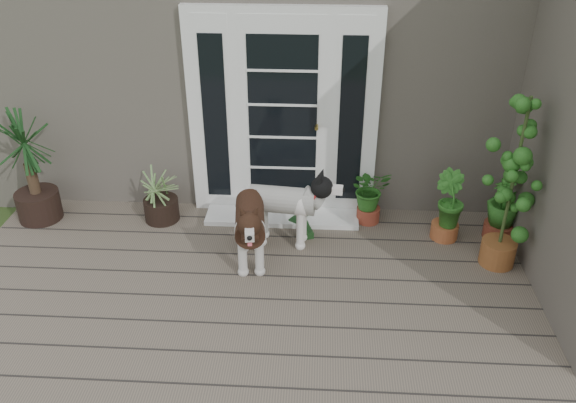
{
  "coord_description": "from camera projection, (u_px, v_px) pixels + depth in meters",
  "views": [
    {
      "loc": [
        0.17,
        -2.9,
        3.38
      ],
      "look_at": [
        -0.1,
        1.75,
        0.7
      ],
      "focal_mm": 36.65,
      "sensor_mm": 36.0,
      "label": 1
    }
  ],
  "objects": [
    {
      "name": "deck",
      "position": [
        291.0,
        361.0,
        4.52
      ],
      "size": [
        6.2,
        4.6,
        0.12
      ],
      "primitive_type": "cube",
      "color": "#6B5B4C",
      "rests_on": "ground"
    },
    {
      "name": "house_main",
      "position": [
        309.0,
        30.0,
        7.46
      ],
      "size": [
        7.4,
        4.0,
        3.1
      ],
      "primitive_type": "cube",
      "color": "#665E54",
      "rests_on": "ground"
    },
    {
      "name": "door_unit",
      "position": [
        283.0,
        116.0,
        5.87
      ],
      "size": [
        1.9,
        0.14,
        2.15
      ],
      "primitive_type": "cube",
      "color": "white",
      "rests_on": "deck"
    },
    {
      "name": "door_step",
      "position": [
        282.0,
        216.0,
        6.22
      ],
      "size": [
        1.6,
        0.4,
        0.05
      ],
      "primitive_type": "cube",
      "color": "white",
      "rests_on": "deck"
    },
    {
      "name": "brindle_dog",
      "position": [
        250.0,
        230.0,
        5.37
      ],
      "size": [
        0.46,
        0.89,
        0.71
      ],
      "primitive_type": null,
      "rotation": [
        0.0,
        0.0,
        3.26
      ],
      "color": "#3F2316",
      "rests_on": "deck"
    },
    {
      "name": "white_dog",
      "position": [
        283.0,
        212.0,
        5.67
      ],
      "size": [
        0.87,
        0.44,
        0.7
      ],
      "primitive_type": null,
      "rotation": [
        0.0,
        0.0,
        -1.67
      ],
      "color": "silver",
      "rests_on": "deck"
    },
    {
      "name": "spider_plant",
      "position": [
        160.0,
        193.0,
        6.06
      ],
      "size": [
        0.69,
        0.69,
        0.64
      ],
      "primitive_type": null,
      "rotation": [
        0.0,
        0.0,
        0.17
      ],
      "color": "#7F925A",
      "rests_on": "deck"
    },
    {
      "name": "yucca",
      "position": [
        30.0,
        166.0,
        5.93
      ],
      "size": [
        1.0,
        1.0,
        1.22
      ],
      "primitive_type": null,
      "rotation": [
        0.0,
        0.0,
        0.2
      ],
      "color": "black",
      "rests_on": "deck"
    },
    {
      "name": "herb_a",
      "position": [
        369.0,
        199.0,
        6.06
      ],
      "size": [
        0.5,
        0.5,
        0.52
      ],
      "primitive_type": "imported",
      "rotation": [
        0.0,
        0.0,
        0.28
      ],
      "color": "#164E1B",
      "rests_on": "deck"
    },
    {
      "name": "herb_b",
      "position": [
        447.0,
        215.0,
        5.79
      ],
      "size": [
        0.48,
        0.48,
        0.51
      ],
      "primitive_type": "imported",
      "rotation": [
        0.0,
        0.0,
        2.18
      ],
      "color": "#1E641C",
      "rests_on": "deck"
    },
    {
      "name": "herb_c",
      "position": [
        502.0,
        212.0,
        5.77
      ],
      "size": [
        0.45,
        0.45,
        0.58
      ],
      "primitive_type": "imported",
      "rotation": [
        0.0,
        0.0,
        4.47
      ],
      "color": "#1F5E1B",
      "rests_on": "deck"
    },
    {
      "name": "sapling",
      "position": [
        513.0,
        183.0,
        5.11
      ],
      "size": [
        0.52,
        0.52,
        1.7
      ],
      "primitive_type": null,
      "rotation": [
        0.0,
        0.0,
        0.05
      ],
      "color": "#1B5A19",
      "rests_on": "deck"
    },
    {
      "name": "clog_left",
      "position": [
        306.0,
        229.0,
        5.96
      ],
      "size": [
        0.22,
        0.32,
        0.09
      ],
      "primitive_type": null,
      "rotation": [
        0.0,
        0.0,
        0.32
      ],
      "color": "#163816",
      "rests_on": "deck"
    },
    {
      "name": "clog_right",
      "position": [
        300.0,
        218.0,
        6.16
      ],
      "size": [
        0.28,
        0.32,
        0.09
      ],
      "primitive_type": null,
      "rotation": [
        0.0,
        0.0,
        -0.6
      ],
      "color": "black",
      "rests_on": "deck"
    }
  ]
}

